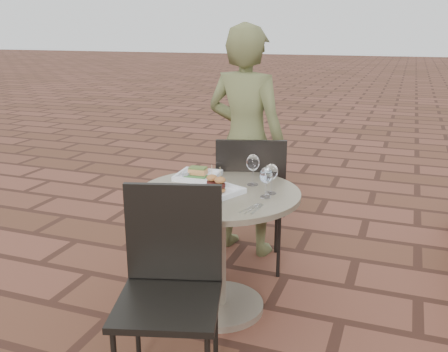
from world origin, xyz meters
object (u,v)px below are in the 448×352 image
(diner, at_px, (246,142))
(plate_tuna, at_px, (196,201))
(chair_far, at_px, (251,193))
(plate_salmon, at_px, (198,175))
(plate_sliders, at_px, (216,188))
(cafe_table, at_px, (219,232))
(chair_near, at_px, (171,273))

(diner, height_order, plate_tuna, diner)
(diner, bearing_deg, chair_far, 123.40)
(plate_salmon, bearing_deg, plate_sliders, -48.51)
(cafe_table, bearing_deg, plate_tuna, -99.79)
(diner, height_order, plate_salmon, diner)
(cafe_table, relative_size, diner, 0.55)
(diner, distance_m, plate_sliders, 0.91)
(plate_sliders, bearing_deg, plate_tuna, -101.47)
(chair_far, xyz_separation_m, diner, (-0.14, 0.32, 0.27))
(chair_far, distance_m, plate_sliders, 0.62)
(chair_far, relative_size, plate_tuna, 3.60)
(plate_sliders, height_order, plate_tuna, plate_sliders)
(diner, xyz_separation_m, plate_sliders, (0.12, -0.90, -0.06))
(cafe_table, distance_m, plate_sliders, 0.28)
(plate_sliders, bearing_deg, cafe_table, 87.98)
(chair_far, bearing_deg, plate_salmon, 40.33)
(cafe_table, distance_m, chair_far, 0.55)
(cafe_table, relative_size, chair_far, 0.97)
(chair_near, relative_size, plate_tuna, 3.60)
(chair_far, distance_m, chair_near, 1.19)
(plate_sliders, bearing_deg, diner, 97.70)
(cafe_table, distance_m, chair_near, 0.65)
(diner, height_order, plate_sliders, diner)
(cafe_table, height_order, diner, diner)
(plate_salmon, bearing_deg, diner, 82.72)
(plate_tuna, bearing_deg, plate_salmon, 112.07)
(plate_salmon, bearing_deg, plate_tuna, -67.93)
(chair_far, bearing_deg, plate_sliders, 71.54)
(plate_sliders, bearing_deg, chair_far, 88.24)
(cafe_table, bearing_deg, chair_near, -88.44)
(plate_salmon, bearing_deg, cafe_table, -42.88)
(chair_near, height_order, plate_salmon, chair_near)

